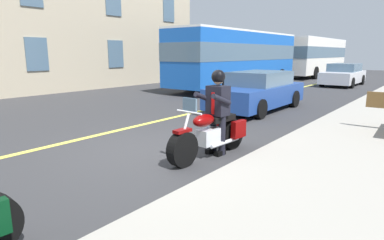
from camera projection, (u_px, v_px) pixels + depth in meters
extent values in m
plane|color=#333335|center=(151.00, 150.00, 6.98)|extent=(80.00, 80.00, 0.00)
cube|color=#E5DB4C|center=(95.00, 136.00, 8.19)|extent=(60.00, 0.16, 0.01)
cylinder|color=black|center=(183.00, 149.00, 5.92)|extent=(0.67, 0.24, 0.66)
cylinder|color=black|center=(231.00, 134.00, 7.05)|extent=(0.67, 0.24, 0.66)
cube|color=silver|center=(210.00, 136.00, 6.49)|extent=(0.58, 0.32, 0.32)
ellipsoid|color=#720505|center=(204.00, 120.00, 6.27)|extent=(0.58, 0.32, 0.24)
cube|color=black|center=(221.00, 118.00, 6.68)|extent=(0.72, 0.33, 0.12)
cube|color=#720505|center=(239.00, 129.00, 6.84)|extent=(0.41, 0.15, 0.36)
cube|color=#720505|center=(222.00, 126.00, 7.13)|extent=(0.41, 0.15, 0.36)
cylinder|color=silver|center=(183.00, 135.00, 5.88)|extent=(0.35, 0.07, 0.76)
cylinder|color=silver|center=(189.00, 112.00, 5.92)|extent=(0.08, 0.60, 0.04)
cube|color=#720505|center=(182.00, 131.00, 5.85)|extent=(0.37, 0.18, 0.06)
cylinder|color=silver|center=(225.00, 142.00, 6.64)|extent=(0.90, 0.14, 0.08)
cube|color=slate|center=(190.00, 106.00, 5.91)|extent=(0.06, 0.32, 0.28)
cylinder|color=black|center=(222.00, 135.00, 6.59)|extent=(0.14, 0.14, 0.84)
cube|color=black|center=(220.00, 153.00, 6.62)|extent=(0.27, 0.13, 0.10)
cylinder|color=black|center=(213.00, 133.00, 6.75)|extent=(0.14, 0.14, 0.84)
cube|color=black|center=(211.00, 151.00, 6.78)|extent=(0.27, 0.13, 0.10)
cube|color=black|center=(218.00, 101.00, 6.53)|extent=(0.35, 0.42, 0.60)
cube|color=red|center=(213.00, 103.00, 6.42)|extent=(0.03, 0.07, 0.44)
cylinder|color=black|center=(221.00, 100.00, 6.24)|extent=(0.56, 0.14, 0.28)
cylinder|color=black|center=(204.00, 98.00, 6.53)|extent=(0.56, 0.14, 0.28)
sphere|color=tan|center=(218.00, 79.00, 6.44)|extent=(0.22, 0.22, 0.22)
sphere|color=black|center=(218.00, 77.00, 6.43)|extent=(0.28, 0.28, 0.28)
cube|color=white|center=(314.00, 56.00, 28.68)|extent=(11.00, 2.50, 2.85)
cube|color=slate|center=(314.00, 52.00, 28.61)|extent=(11.04, 2.52, 0.90)
cube|color=slate|center=(332.00, 53.00, 32.87)|extent=(0.06, 2.40, 1.90)
cube|color=white|center=(315.00, 39.00, 28.38)|extent=(11.00, 2.50, 0.10)
cylinder|color=black|center=(312.00, 69.00, 32.44)|extent=(1.00, 0.30, 1.00)
cylinder|color=black|center=(338.00, 69.00, 30.99)|extent=(1.00, 0.30, 1.00)
cylinder|color=black|center=(286.00, 72.00, 27.20)|extent=(1.00, 0.30, 1.00)
cylinder|color=black|center=(315.00, 73.00, 25.75)|extent=(1.00, 0.30, 1.00)
cube|color=blue|center=(238.00, 58.00, 19.31)|extent=(11.00, 2.50, 2.85)
cube|color=slate|center=(238.00, 52.00, 19.25)|extent=(11.04, 2.52, 0.90)
cube|color=slate|center=(276.00, 54.00, 23.51)|extent=(0.06, 2.40, 1.90)
cube|color=white|center=(239.00, 32.00, 19.01)|extent=(11.00, 2.50, 0.10)
cylinder|color=black|center=(249.00, 75.00, 23.07)|extent=(1.00, 0.30, 1.00)
cylinder|color=black|center=(280.00, 77.00, 21.63)|extent=(1.00, 0.30, 1.00)
cylinder|color=black|center=(189.00, 82.00, 17.83)|extent=(1.00, 0.30, 1.00)
cylinder|color=black|center=(226.00, 84.00, 16.38)|extent=(1.00, 0.30, 1.00)
cube|color=silver|center=(343.00, 77.00, 20.67)|extent=(4.60, 1.80, 0.70)
cube|color=slate|center=(345.00, 68.00, 20.71)|extent=(2.40, 1.60, 0.60)
cylinder|color=black|center=(352.00, 83.00, 19.09)|extent=(0.64, 0.22, 0.64)
cylinder|color=black|center=(322.00, 81.00, 20.11)|extent=(0.64, 0.22, 0.64)
cylinder|color=black|center=(362.00, 80.00, 21.32)|extent=(0.64, 0.22, 0.64)
cylinder|color=black|center=(335.00, 79.00, 22.35)|extent=(0.64, 0.22, 0.64)
cube|color=navy|center=(257.00, 95.00, 11.82)|extent=(4.60, 1.80, 0.70)
cube|color=slate|center=(260.00, 80.00, 11.86)|extent=(2.40, 1.60, 0.60)
cylinder|color=black|center=(260.00, 109.00, 10.24)|extent=(0.64, 0.22, 0.64)
cylinder|color=black|center=(216.00, 104.00, 11.26)|extent=(0.64, 0.22, 0.64)
cylinder|color=black|center=(294.00, 99.00, 12.47)|extent=(0.64, 0.22, 0.64)
cylinder|color=black|center=(254.00, 95.00, 13.50)|extent=(0.64, 0.22, 0.64)
cube|color=slate|center=(169.00, 54.00, 23.07)|extent=(1.10, 0.06, 1.60)
cube|color=slate|center=(116.00, 54.00, 19.37)|extent=(1.10, 0.06, 1.60)
cube|color=slate|center=(37.00, 54.00, 15.66)|extent=(1.10, 0.06, 1.60)
cube|color=slate|center=(169.00, 10.00, 22.46)|extent=(1.10, 0.06, 1.60)
cube|color=slate|center=(113.00, 1.00, 18.75)|extent=(1.10, 0.06, 1.60)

